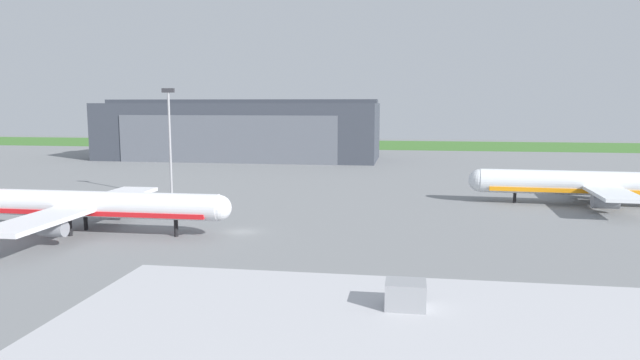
{
  "coord_description": "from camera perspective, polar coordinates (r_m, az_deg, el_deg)",
  "views": [
    {
      "loc": [
        22.84,
        -74.51,
        17.66
      ],
      "look_at": [
        8.6,
        16.25,
        5.34
      ],
      "focal_mm": 31.78,
      "sensor_mm": 36.0,
      "label": 1
    }
  ],
  "objects": [
    {
      "name": "grass_field_strip",
      "position": [
        250.45,
        3.67,
        3.59
      ],
      "size": [
        440.0,
        56.0,
        0.08
      ],
      "primitive_type": "cube",
      "color": "#3F722E",
      "rests_on": "ground_plane"
    },
    {
      "name": "maintenance_hangar",
      "position": [
        185.72,
        -8.13,
        4.93
      ],
      "size": [
        89.08,
        28.67,
        19.19
      ],
      "color": "#383D47",
      "rests_on": "ground_plane"
    },
    {
      "name": "airliner_near_left",
      "position": [
        84.06,
        -22.46,
        -2.34
      ],
      "size": [
        40.79,
        34.73,
        11.97
      ],
      "color": "silver",
      "rests_on": "ground_plane"
    },
    {
      "name": "ground_plane",
      "position": [
        79.91,
        -7.96,
        -5.2
      ],
      "size": [
        440.0,
        440.0,
        0.0
      ],
      "primitive_type": "plane",
      "color": "slate"
    },
    {
      "name": "airliner_far_left",
      "position": [
        109.89,
        25.82,
        -0.38
      ],
      "size": [
        42.22,
        31.97,
        13.31
      ],
      "color": "silver",
      "rests_on": "ground_plane"
    },
    {
      "name": "apron_light_mast",
      "position": [
        110.25,
        -14.9,
        4.43
      ],
      "size": [
        2.4,
        0.5,
        20.61
      ],
      "color": "#99999E",
      "rests_on": "ground_plane"
    }
  ]
}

